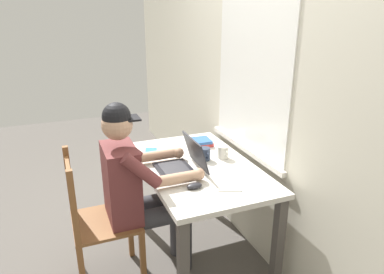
% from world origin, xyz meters
% --- Properties ---
extents(ground_plane, '(8.00, 8.00, 0.00)m').
position_xyz_m(ground_plane, '(0.00, 0.00, 0.00)').
color(ground_plane, '#56514C').
extents(back_wall, '(6.00, 0.08, 2.60)m').
position_xyz_m(back_wall, '(-0.00, 0.45, 1.30)').
color(back_wall, beige).
rests_on(back_wall, ground).
extents(desk, '(1.22, 0.75, 0.74)m').
position_xyz_m(desk, '(0.00, 0.00, 0.63)').
color(desk, beige).
rests_on(desk, ground).
extents(seated_person, '(0.50, 0.60, 1.26)m').
position_xyz_m(seated_person, '(0.05, -0.45, 0.69)').
color(seated_person, brown).
rests_on(seated_person, ground).
extents(wooden_chair, '(0.42, 0.42, 0.95)m').
position_xyz_m(wooden_chair, '(0.05, -0.73, 0.47)').
color(wooden_chair, brown).
rests_on(wooden_chair, ground).
extents(laptop, '(0.33, 0.30, 0.23)m').
position_xyz_m(laptop, '(0.05, -0.13, 0.79)').
color(laptop, '#232328').
rests_on(laptop, desk).
extents(computer_mouse, '(0.06, 0.10, 0.03)m').
position_xyz_m(computer_mouse, '(0.32, -0.15, 0.76)').
color(computer_mouse, '#232328').
rests_on(computer_mouse, desk).
extents(coffee_mug_white, '(0.12, 0.08, 0.09)m').
position_xyz_m(coffee_mug_white, '(-0.04, 0.22, 0.79)').
color(coffee_mug_white, silver).
rests_on(coffee_mug_white, desk).
extents(coffee_mug_dark, '(0.12, 0.08, 0.09)m').
position_xyz_m(coffee_mug_dark, '(-0.06, 0.08, 0.79)').
color(coffee_mug_dark, '#2D384C').
rests_on(coffee_mug_dark, desk).
extents(book_stack_main, '(0.17, 0.15, 0.05)m').
position_xyz_m(book_stack_main, '(-0.34, 0.18, 0.77)').
color(book_stack_main, '#BC332D').
rests_on(book_stack_main, desk).
extents(paper_pile_near_laptop, '(0.26, 0.23, 0.01)m').
position_xyz_m(paper_pile_near_laptop, '(0.34, 0.07, 0.74)').
color(paper_pile_near_laptop, white).
rests_on(paper_pile_near_laptop, desk).
extents(landscape_photo_print, '(0.15, 0.12, 0.00)m').
position_xyz_m(landscape_photo_print, '(-0.37, -0.24, 0.74)').
color(landscape_photo_print, teal).
rests_on(landscape_photo_print, desk).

